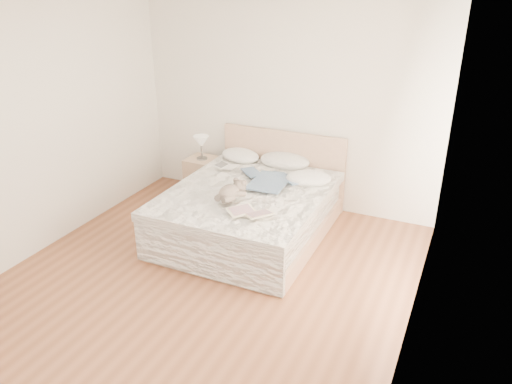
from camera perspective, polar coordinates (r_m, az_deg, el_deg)
floor at (r=5.16m, az=-6.28°, el=-10.41°), size 4.00×4.50×0.00m
wall_back at (r=6.48m, az=3.43°, el=10.06°), size 4.00×0.02×2.70m
wall_left at (r=5.80m, az=-24.31°, el=6.33°), size 0.02×4.50×2.70m
wall_right at (r=3.94m, az=18.71°, el=-0.50°), size 0.02×4.50×2.70m
window at (r=4.18m, az=19.25°, el=2.32°), size 0.02×1.30×1.10m
bed at (r=5.91m, az=-0.57°, el=-2.06°), size 1.72×2.14×1.00m
nightstand at (r=6.94m, az=-5.90°, el=1.62°), size 0.46×0.41×0.56m
table_lamp at (r=6.76m, az=-6.27°, el=5.63°), size 0.20×0.20×0.32m
pillow_left at (r=6.69m, az=-1.80°, el=4.19°), size 0.64×0.53×0.17m
pillow_middle at (r=6.51m, az=3.32°, el=3.58°), size 0.68×0.48×0.20m
pillow_right at (r=5.97m, az=6.02°, el=1.59°), size 0.64×0.55×0.16m
blouse at (r=5.86m, az=1.54°, el=1.18°), size 0.69×0.73×0.03m
photo_book at (r=6.34m, az=-3.39°, el=2.92°), size 0.32×0.24×0.02m
childrens_book at (r=5.11m, az=-0.68°, el=-2.41°), size 0.49×0.47×0.03m
teddy_bear at (r=5.40m, az=-3.13°, el=-0.69°), size 0.31×0.39×0.19m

